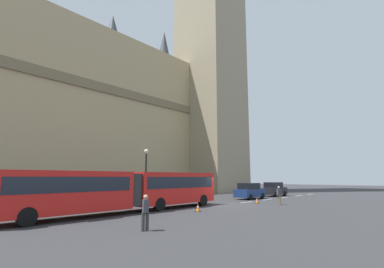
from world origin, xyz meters
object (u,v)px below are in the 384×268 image
Objects in this scene: sedan_trailing at (274,189)px; pedestrian_near_cones at (145,211)px; articulated_bus at (128,188)px; traffic_cone_middle at (257,201)px; sedan_lead at (250,191)px; street_lamp at (146,172)px; traffic_cone_west at (198,208)px; pedestrian_by_kerb at (279,195)px.

sedan_trailing reaches higher than pedestrian_near_cones.
pedestrian_near_cones is (-3.76, -6.57, -0.83)m from articulated_bus.
articulated_bus is 30.03× the size of traffic_cone_middle.
sedan_lead is at bearing 17.25° from pedestrian_near_cones.
street_lamp is (-7.17, 8.07, 2.77)m from traffic_cone_middle.
sedan_trailing is (24.07, 0.16, -0.83)m from articulated_bus.
street_lamp is (1.59, 8.00, 2.77)m from traffic_cone_west.
traffic_cone_west is at bearing -165.65° from sedan_lead.
sedan_trailing reaches higher than traffic_cone_west.
articulated_bus is 14.20m from pedestrian_by_kerb.
articulated_bus is 30.03× the size of traffic_cone_west.
traffic_cone_west is 8.77m from traffic_cone_middle.
articulated_bus reaches higher than traffic_cone_middle.
pedestrian_near_cones is at bearing -169.54° from traffic_cone_middle.
sedan_lead is 0.83× the size of street_lamp.
sedan_trailing reaches higher than pedestrian_by_kerb.
sedan_lead reaches higher than pedestrian_near_cones.
sedan_trailing is 0.83× the size of street_lamp.
traffic_cone_west is at bearing -42.90° from articulated_bus.
traffic_cone_west is (-13.53, -3.46, -0.63)m from sedan_lead.
street_lamp is (-18.71, 4.35, 2.14)m from sedan_trailing.
traffic_cone_middle is 2.19m from pedestrian_by_kerb.
street_lamp is at bearing 50.55° from pedestrian_near_cones.
street_lamp is (-11.94, 4.54, 2.14)m from sedan_lead.
traffic_cone_middle is at bearing 10.46° from pedestrian_near_cones.
pedestrian_near_cones is at bearing -157.76° from traffic_cone_west.
sedan_trailing is at bearing 27.53° from pedestrian_by_kerb.
pedestrian_near_cones is at bearing -162.75° from sedan_lead.
pedestrian_by_kerb is at bearing -76.38° from traffic_cone_middle.
street_lamp reaches higher than pedestrian_near_cones.
sedan_lead is 22.04m from pedestrian_near_cones.
pedestrian_by_kerb is (-11.05, -5.76, -0.00)m from sedan_trailing.
articulated_bus is at bearing 137.10° from traffic_cone_west.
articulated_bus is 10.31× the size of pedestrian_near_cones.
pedestrian_near_cones is at bearing -166.41° from sedan_trailing.
articulated_bus is 3.96× the size of sedan_trailing.
pedestrian_by_kerb is (-4.27, -5.57, -0.00)m from sedan_lead.
sedan_lead is 13.98m from traffic_cone_west.
sedan_trailing reaches higher than traffic_cone_middle.
pedestrian_near_cones is (-7.52, -3.08, 0.63)m from traffic_cone_west.
sedan_trailing is 28.63m from pedestrian_near_cones.
traffic_cone_middle is at bearing 103.62° from pedestrian_by_kerb.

